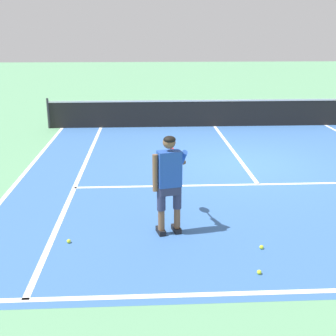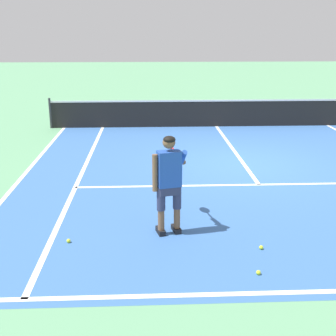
{
  "view_description": "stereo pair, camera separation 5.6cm",
  "coord_description": "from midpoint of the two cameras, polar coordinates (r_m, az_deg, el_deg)",
  "views": [
    {
      "loc": [
        -2.54,
        -10.99,
        3.32
      ],
      "look_at": [
        -2.15,
        -3.67,
        1.05
      ],
      "focal_mm": 47.46,
      "sensor_mm": 36.0,
      "label": 1
    },
    {
      "loc": [
        -2.48,
        -11.0,
        3.32
      ],
      "look_at": [
        -2.15,
        -3.67,
        1.05
      ],
      "focal_mm": 47.46,
      "sensor_mm": 36.0,
      "label": 2
    }
  ],
  "objects": [
    {
      "name": "court_inner_surface",
      "position": [
        11.2,
        10.04,
        -0.31
      ],
      "size": [
        10.98,
        11.1,
        0.0
      ],
      "primitive_type": "cube",
      "color": "#3866A8",
      "rests_on": "ground"
    },
    {
      "name": "line_centre_service",
      "position": [
        13.22,
        8.0,
        2.49
      ],
      "size": [
        0.1,
        6.4,
        0.01
      ],
      "primitive_type": "cube",
      "color": "white",
      "rests_on": "ground"
    },
    {
      "name": "tennis_net",
      "position": [
        16.19,
        5.96,
        7.06
      ],
      "size": [
        11.96,
        0.08,
        1.07
      ],
      "color": "#333338",
      "rests_on": "ground"
    },
    {
      "name": "line_doubles_left",
      "position": [
        11.31,
        -18.18,
        -0.74
      ],
      "size": [
        0.1,
        10.7,
        0.01
      ],
      "primitive_type": "cube",
      "color": "white",
      "rests_on": "ground"
    },
    {
      "name": "tennis_ball_near_feet",
      "position": [
        7.53,
        -12.84,
        -9.15
      ],
      "size": [
        0.07,
        0.07,
        0.07
      ],
      "primitive_type": "sphere",
      "color": "#CCE02D",
      "rests_on": "ground"
    },
    {
      "name": "tennis_ball_mid_court",
      "position": [
        7.31,
        11.7,
        -9.92
      ],
      "size": [
        0.07,
        0.07,
        0.07
      ],
      "primitive_type": "sphere",
      "color": "#CCE02D",
      "rests_on": "ground"
    },
    {
      "name": "ground_plane",
      "position": [
        11.76,
        9.41,
        0.55
      ],
      "size": [
        80.0,
        80.0,
        0.0
      ],
      "primitive_type": "plane",
      "color": "#609E70"
    },
    {
      "name": "line_service",
      "position": [
        10.23,
        11.33,
        -2.07
      ],
      "size": [
        8.23,
        0.1,
        0.01
      ],
      "primitive_type": "cube",
      "color": "white",
      "rests_on": "ground"
    },
    {
      "name": "tennis_ball_by_baseline",
      "position": [
        6.61,
        11.39,
        -12.98
      ],
      "size": [
        0.07,
        0.07,
        0.07
      ],
      "primitive_type": "sphere",
      "color": "#CCE02D",
      "rests_on": "ground"
    },
    {
      "name": "line_singles_left",
      "position": [
        11.03,
        -11.27,
        -0.64
      ],
      "size": [
        0.1,
        10.7,
        0.01
      ],
      "primitive_type": "cube",
      "color": "white",
      "rests_on": "ground"
    },
    {
      "name": "tennis_player",
      "position": [
        7.35,
        -0.06,
        -1.31
      ],
      "size": [
        0.59,
        1.21,
        1.71
      ],
      "color": "black",
      "rests_on": "ground"
    }
  ]
}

